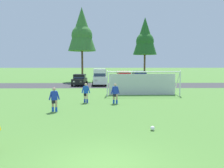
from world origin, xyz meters
TOP-DOWN VIEW (x-y plane):
  - ground_plane at (0.00, 15.00)m, footprint 400.00×400.00m
  - parking_lot_strip at (0.00, 27.00)m, footprint 52.00×8.40m
  - soccer_ball at (2.33, 3.84)m, footprint 0.22×0.22m
  - soccer_goal at (3.76, 16.04)m, footprint 7.44×2.00m
  - player_striker_near at (0.77, 11.13)m, footprint 0.74×0.36m
  - player_midfield_center at (-1.66, 11.55)m, footprint 0.74×0.31m
  - player_defender_far at (-3.42, 8.13)m, footprint 0.73×0.38m
  - parked_car_slot_far_left at (-4.14, 26.63)m, footprint 2.13×4.25m
  - parked_car_slot_left at (-1.15, 26.99)m, footprint 2.41×4.91m
  - parked_car_slot_center_left at (2.53, 26.44)m, footprint 2.35×4.71m
  - parked_car_slot_center at (4.95, 27.09)m, footprint 2.34×4.70m
  - tree_left_edge at (-4.69, 34.78)m, footprint 5.15×5.15m
  - tree_mid_left at (7.39, 36.67)m, footprint 4.64×4.64m

SIDE VIEW (x-z plane):
  - ground_plane at x=0.00m, z-range 0.00..0.00m
  - parking_lot_strip at x=0.00m, z-range 0.00..0.01m
  - soccer_ball at x=2.33m, z-range 0.00..0.22m
  - player_striker_near at x=0.77m, z-range 0.00..1.64m
  - player_midfield_center at x=-1.66m, z-range 0.00..1.64m
  - player_defender_far at x=-3.42m, z-range 0.00..1.64m
  - parked_car_slot_far_left at x=-4.14m, z-range 0.02..1.74m
  - parked_car_slot_center_left at x=2.53m, z-range 0.03..2.19m
  - parked_car_slot_center at x=4.95m, z-range 0.03..2.19m
  - soccer_goal at x=3.76m, z-range 0.01..2.58m
  - parked_car_slot_left at x=-1.15m, z-range 0.08..2.60m
  - tree_mid_left at x=7.39m, z-range 2.32..14.69m
  - tree_left_edge at x=-4.69m, z-range 2.59..16.34m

